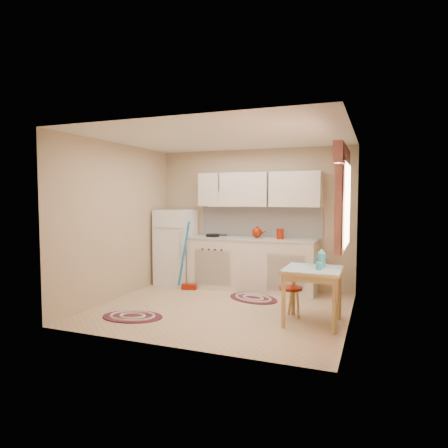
% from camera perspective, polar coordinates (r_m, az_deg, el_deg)
% --- Properties ---
extents(room_shell, '(3.64, 3.60, 2.52)m').
position_cam_1_polar(room_shell, '(5.95, 1.87, 3.44)').
color(room_shell, tan).
rests_on(room_shell, ground).
extents(fridge, '(0.65, 0.60, 1.40)m').
position_cam_1_polar(fridge, '(7.57, -6.90, -3.27)').
color(fridge, white).
rests_on(fridge, ground).
extents(broom, '(0.30, 0.18, 1.20)m').
position_cam_1_polar(broom, '(7.07, -5.04, -4.58)').
color(broom, '#1D70B7').
rests_on(broom, ground).
extents(base_cabinets, '(2.25, 0.60, 0.88)m').
position_cam_1_polar(base_cabinets, '(7.09, 3.95, -5.87)').
color(base_cabinets, beige).
rests_on(base_cabinets, ground).
extents(countertop, '(2.27, 0.62, 0.04)m').
position_cam_1_polar(countertop, '(7.02, 3.97, -2.17)').
color(countertop, '#AFAEA6').
rests_on(countertop, base_cabinets).
extents(frying_pan, '(0.32, 0.32, 0.05)m').
position_cam_1_polar(frying_pan, '(7.22, -1.63, -1.64)').
color(frying_pan, black).
rests_on(frying_pan, countertop).
extents(red_kettle, '(0.22, 0.20, 0.20)m').
position_cam_1_polar(red_kettle, '(6.98, 4.73, -1.22)').
color(red_kettle, maroon).
rests_on(red_kettle, countertop).
extents(red_canister, '(0.14, 0.14, 0.16)m').
position_cam_1_polar(red_canister, '(6.88, 8.03, -1.49)').
color(red_canister, maroon).
rests_on(red_canister, countertop).
extents(table, '(0.72, 0.72, 0.72)m').
position_cam_1_polar(table, '(5.37, 12.51, -10.04)').
color(table, tan).
rests_on(table, ground).
extents(stool, '(0.38, 0.38, 0.42)m').
position_cam_1_polar(stool, '(5.61, 9.48, -10.96)').
color(stool, maroon).
rests_on(stool, ground).
extents(coffee_pot, '(0.15, 0.14, 0.25)m').
position_cam_1_polar(coffee_pot, '(5.38, 13.77, -4.75)').
color(coffee_pot, teal).
rests_on(coffee_pot, table).
extents(mug, '(0.09, 0.09, 0.10)m').
position_cam_1_polar(mug, '(5.17, 13.43, -5.95)').
color(mug, teal).
rests_on(mug, table).
extents(rug_center, '(1.03, 0.88, 0.02)m').
position_cam_1_polar(rug_center, '(6.56, 4.20, -10.54)').
color(rug_center, maroon).
rests_on(rug_center, ground).
extents(rug_left, '(0.93, 0.70, 0.02)m').
position_cam_1_polar(rug_left, '(5.74, -12.95, -12.77)').
color(rug_left, maroon).
rests_on(rug_left, ground).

